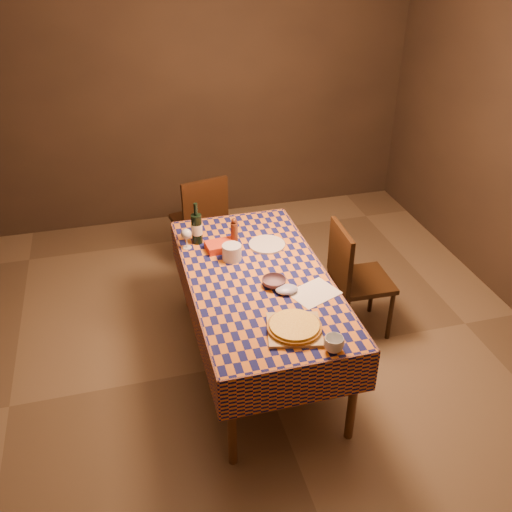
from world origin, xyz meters
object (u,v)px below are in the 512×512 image
object	(u,v)px
pizza	(294,326)
chair_far	(201,217)
chair_right	(353,274)
cutting_board	(294,330)
dining_table	(258,285)
white_plate	(267,244)
bowl	(274,282)
wine_bottle	(197,228)

from	to	relation	value
pizza	chair_far	bearing A→B (deg)	95.81
pizza	chair_right	xyz separation A→B (m)	(0.74, 0.81, -0.28)
cutting_board	chair_far	size ratio (longest dim) A/B	0.34
dining_table	chair_right	xyz separation A→B (m)	(0.80, 0.19, -0.17)
cutting_board	chair_right	bearing A→B (deg)	47.42
white_plate	chair_right	xyz separation A→B (m)	(0.63, -0.19, -0.26)
dining_table	cutting_board	distance (m)	0.63
bowl	wine_bottle	size ratio (longest dim) A/B	0.49
white_plate	chair_right	distance (m)	0.70
wine_bottle	chair_right	xyz separation A→B (m)	(1.12, -0.36, -0.37)
cutting_board	chair_far	bearing A→B (deg)	95.81
dining_table	white_plate	world-z (taller)	white_plate
pizza	bowl	bearing A→B (deg)	87.87
wine_bottle	dining_table	bearing A→B (deg)	-60.18
bowl	dining_table	bearing A→B (deg)	118.99
pizza	chair_right	bearing A→B (deg)	47.42
wine_bottle	white_plate	bearing A→B (deg)	-19.88
dining_table	chair_far	world-z (taller)	chair_far
bowl	white_plate	size ratio (longest dim) A/B	0.60
pizza	white_plate	size ratio (longest dim) A/B	1.44
chair_far	chair_right	bearing A→B (deg)	-51.89
bowl	chair_right	world-z (taller)	chair_right
cutting_board	chair_far	xyz separation A→B (m)	(-0.21, 2.02, -0.26)
cutting_board	wine_bottle	bearing A→B (deg)	107.65
bowl	pizza	bearing A→B (deg)	-92.13
dining_table	bowl	distance (m)	0.18
pizza	wine_bottle	size ratio (longest dim) A/B	1.20
cutting_board	bowl	bearing A→B (deg)	87.87
dining_table	white_plate	bearing A→B (deg)	65.64
wine_bottle	chair_far	xyz separation A→B (m)	(0.17, 0.85, -0.37)
pizza	chair_right	size ratio (longest dim) A/B	0.42
chair_far	chair_right	distance (m)	1.54
cutting_board	wine_bottle	distance (m)	1.24
pizza	white_plate	distance (m)	1.00
chair_right	dining_table	bearing A→B (deg)	-166.56
chair_far	wine_bottle	bearing A→B (deg)	-101.12
dining_table	chair_right	world-z (taller)	chair_right
dining_table	pizza	world-z (taller)	pizza
bowl	wine_bottle	world-z (taller)	wine_bottle
chair_right	white_plate	bearing A→B (deg)	163.62
bowl	chair_far	xyz separation A→B (m)	(-0.22, 1.54, -0.27)
chair_right	wine_bottle	bearing A→B (deg)	162.08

